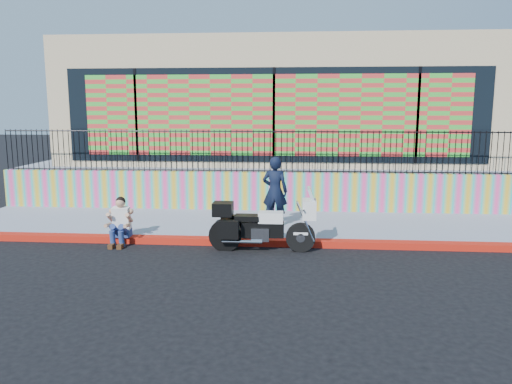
# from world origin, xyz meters

# --- Properties ---
(ground) EXTENTS (90.00, 90.00, 0.00)m
(ground) POSITION_xyz_m (0.00, 0.00, 0.00)
(ground) COLOR black
(ground) RESTS_ON ground
(red_curb) EXTENTS (16.00, 0.30, 0.15)m
(red_curb) POSITION_xyz_m (0.00, 0.00, 0.07)
(red_curb) COLOR red
(red_curb) RESTS_ON ground
(sidewalk) EXTENTS (16.00, 3.00, 0.15)m
(sidewalk) POSITION_xyz_m (0.00, 1.65, 0.07)
(sidewalk) COLOR gray
(sidewalk) RESTS_ON ground
(mural_wall) EXTENTS (16.00, 0.20, 1.10)m
(mural_wall) POSITION_xyz_m (0.00, 3.25, 0.70)
(mural_wall) COLOR #F5408E
(mural_wall) RESTS_ON sidewalk
(metal_fence) EXTENTS (15.80, 0.04, 1.20)m
(metal_fence) POSITION_xyz_m (0.00, 3.25, 1.85)
(metal_fence) COLOR black
(metal_fence) RESTS_ON mural_wall
(elevated_platform) EXTENTS (16.00, 10.00, 1.25)m
(elevated_platform) POSITION_xyz_m (0.00, 8.35, 0.62)
(elevated_platform) COLOR gray
(elevated_platform) RESTS_ON ground
(storefront_building) EXTENTS (14.00, 8.06, 4.00)m
(storefront_building) POSITION_xyz_m (0.00, 8.13, 3.25)
(storefront_building) COLOR tan
(storefront_building) RESTS_ON elevated_platform
(police_motorcycle) EXTENTS (2.27, 0.75, 1.41)m
(police_motorcycle) POSITION_xyz_m (-0.06, -0.44, 0.59)
(police_motorcycle) COLOR black
(police_motorcycle) RESTS_ON ground
(police_officer) EXTENTS (0.69, 0.50, 1.74)m
(police_officer) POSITION_xyz_m (0.17, 1.35, 1.02)
(police_officer) COLOR black
(police_officer) RESTS_ON sidewalk
(seated_man) EXTENTS (0.54, 0.71, 1.06)m
(seated_man) POSITION_xyz_m (-3.27, -0.24, 0.45)
(seated_man) COLOR navy
(seated_man) RESTS_ON ground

